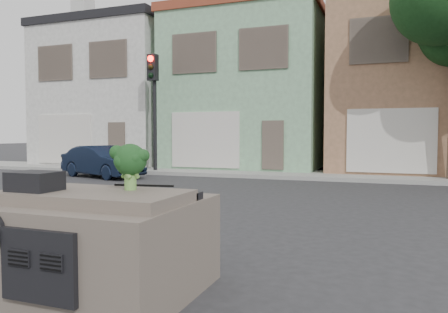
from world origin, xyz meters
The scene contains 11 objects.
ground_plane centered at (0.00, 0.00, 0.00)m, with size 120.00×120.00×0.00m, color #303033.
sidewalk centered at (0.00, 10.50, 0.07)m, with size 40.00×3.00×0.15m, color gray.
townhouse_white centered at (-11.00, 14.50, 3.77)m, with size 7.20×8.20×7.55m, color silver.
townhouse_mint centered at (-3.50, 14.50, 3.77)m, with size 7.20×8.20×7.55m, color #82B289.
townhouse_tan centered at (4.00, 14.50, 3.77)m, with size 7.20×8.20×7.55m, color #9A6E4F.
navy_sedan centered at (-7.63, 7.43, 0.00)m, with size 1.31×3.77×1.24m, color black.
traffic_signal centered at (-6.50, 9.50, 2.55)m, with size 0.40×0.40×5.10m, color black.
car_dashboard centered at (0.00, -3.00, 0.56)m, with size 2.00×1.80×1.12m, color #665A4F.
instrument_hump centered at (-0.58, -3.35, 1.22)m, with size 0.48×0.38×0.20m, color black.
wiper_arm centered at (0.28, -2.62, 1.13)m, with size 0.70×0.03×0.02m, color black.
broccoli centered at (0.31, -2.94, 1.37)m, with size 0.41×0.41×0.50m, color #163917.
Camera 1 is at (2.84, -6.88, 1.71)m, focal length 35.00 mm.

